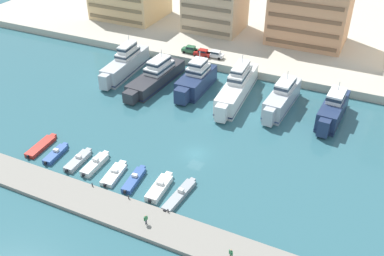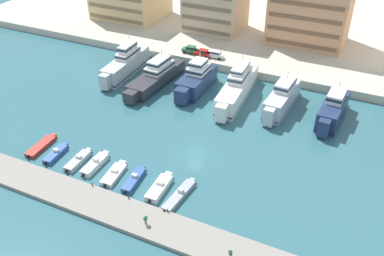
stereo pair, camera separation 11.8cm
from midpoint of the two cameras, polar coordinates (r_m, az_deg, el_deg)
name	(u,v)px [view 2 (the right image)]	position (r m, az deg, el deg)	size (l,w,h in m)	color
ground_plane	(196,154)	(74.66, 0.54, -3.48)	(400.00, 400.00, 0.00)	#336670
quay_promenade	(292,26)	(131.12, 13.25, 13.09)	(180.00, 70.00, 1.88)	beige
pier_dock	(143,220)	(62.71, -6.49, -12.15)	(120.00, 5.89, 0.63)	gray
yacht_silver_far_left	(126,63)	(101.71, -8.79, 8.50)	(4.58, 19.19, 8.57)	silver
yacht_charcoal_left	(156,76)	(96.23, -4.75, 6.93)	(5.89, 20.77, 7.42)	#333338
yacht_navy_mid_left	(196,80)	(93.32, 0.58, 6.44)	(4.86, 15.25, 8.32)	navy
yacht_white_center_left	(237,87)	(90.65, 6.12, 5.49)	(5.14, 22.12, 8.67)	white
yacht_silver_center	(282,98)	(88.27, 11.95, 3.92)	(4.48, 16.63, 7.49)	silver
yacht_navy_center_right	(333,109)	(87.01, 18.31, 2.36)	(4.45, 15.23, 7.43)	navy
motorboat_red_far_left	(41,146)	(80.50, -19.42, -2.27)	(2.23, 7.45, 0.82)	red
motorboat_blue_left	(56,154)	(77.64, -17.66, -3.28)	(2.04, 6.20, 1.28)	#33569E
motorboat_grey_mid_left	(78,160)	(75.03, -14.90, -4.17)	(1.92, 6.74, 1.31)	#9EA3A8
motorboat_white_center_left	(95,164)	(73.41, -12.75, -4.70)	(1.82, 6.92, 1.56)	white
motorboat_white_center	(114,174)	(70.95, -10.30, -6.03)	(2.69, 6.70, 1.13)	white
motorboat_blue_center_right	(134,179)	(69.28, -7.69, -6.81)	(2.18, 6.87, 1.30)	#33569E
motorboat_white_mid_right	(159,187)	(67.31, -4.31, -7.90)	(2.30, 7.22, 1.49)	white
motorboat_grey_right	(179,195)	(65.97, -1.65, -8.94)	(2.22, 8.56, 1.38)	#9EA3A8
car_green_far_left	(191,49)	(107.20, -0.15, 10.45)	(4.15, 2.02, 1.80)	#2D6642
car_red_left	(203,53)	(105.33, 1.47, 10.00)	(4.14, 1.99, 1.80)	red
car_white_mid_left	(216,54)	(104.71, 3.20, 9.81)	(4.15, 2.02, 1.80)	white
apartment_block_mid_left	(311,9)	(115.58, 15.61, 15.01)	(19.51, 14.34, 19.01)	tan
pedestrian_near_edge	(230,253)	(56.85, 5.21, -16.29)	(0.62, 0.41, 1.73)	#7A6B56
pedestrian_mid_deck	(146,219)	(61.06, -6.16, -11.95)	(0.41, 0.58, 1.66)	#4C515B
bollard_west	(92,184)	(68.76, -13.14, -7.32)	(0.20, 0.20, 0.61)	#2D2D33
bollard_west_mid	(128,197)	(65.56, -8.42, -9.08)	(0.20, 0.20, 0.61)	#2D2D33
bollard_east_mid	(168,210)	(62.90, -3.20, -10.92)	(0.20, 0.20, 0.61)	#2D2D33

